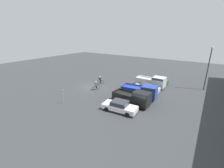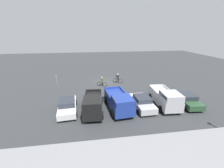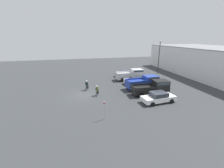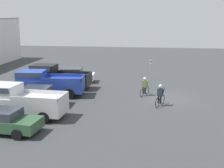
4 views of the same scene
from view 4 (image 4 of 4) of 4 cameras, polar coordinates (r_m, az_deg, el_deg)
name	(u,v)px [view 4 (image 4 of 4)]	position (r m, az deg, el deg)	size (l,w,h in m)	color
ground_plane	(167,99)	(25.83, 10.01, -2.64)	(80.00, 80.00, 0.00)	#383A3D
sedan_0	(2,121)	(19.27, -19.55, -6.34)	(2.25, 4.69, 1.38)	#2D5133
pickup_truck_0	(20,100)	(21.61, -16.52, -2.90)	(2.47, 5.45, 2.18)	silver
sedan_1	(37,96)	(24.14, -13.54, -2.13)	(2.11, 4.47, 1.43)	silver
pickup_truck_1	(47,83)	(26.63, -11.84, 0.24)	(2.73, 5.61, 2.12)	#233D9E
pickup_truck_2	(56,76)	(29.34, -10.27, 1.41)	(2.38, 5.57, 2.16)	black
sedan_2	(72,75)	(31.79, -7.37, 1.62)	(2.31, 4.69, 1.42)	white
cyclist_0	(145,86)	(26.32, 5.98, -0.44)	(1.66, 0.73, 1.61)	black
cyclist_1	(160,95)	(23.53, 8.79, -1.99)	(1.67, 0.73, 1.67)	black
fire_lane_sign	(150,67)	(33.06, 7.05, 3.14)	(0.06, 0.30, 2.18)	#9E9EA3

